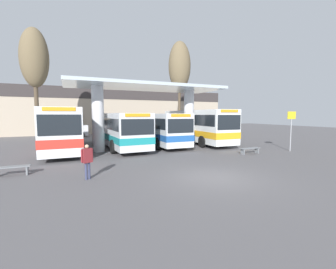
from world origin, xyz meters
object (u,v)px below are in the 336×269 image
waiting_bench_mid_platform (250,149)px  parked_car_street (71,129)px  pedestrian_waiting (87,158)px  transit_bus_left_bay (63,127)px  transit_bus_center_bay (118,128)px  transit_bus_right_bay (157,127)px  poplar_tree_behind_right (34,59)px  transit_bus_far_right_bay (195,125)px  poplar_tree_behind_left (180,67)px  waiting_bench_near_pillar (11,169)px  info_sign_platform (291,123)px

waiting_bench_mid_platform → parked_car_street: bearing=122.6°
waiting_bench_mid_platform → pedestrian_waiting: pedestrian_waiting is taller
transit_bus_left_bay → transit_bus_center_bay: bearing=-179.9°
transit_bus_right_bay → poplar_tree_behind_right: (-10.91, 5.88, 6.83)m
transit_bus_far_right_bay → transit_bus_left_bay: bearing=1.7°
waiting_bench_mid_platform → poplar_tree_behind_right: (-15.44, 13.71, 8.20)m
transit_bus_left_bay → pedestrian_waiting: transit_bus_left_bay is taller
transit_bus_right_bay → waiting_bench_mid_platform: bearing=120.0°
transit_bus_far_right_bay → pedestrian_waiting: (-11.61, -9.98, -0.91)m
transit_bus_right_bay → transit_bus_far_right_bay: bearing=-179.7°
transit_bus_right_bay → parked_car_street: size_ratio=2.45×
waiting_bench_mid_platform → parked_car_street: 22.86m
waiting_bench_mid_platform → pedestrian_waiting: size_ratio=1.08×
transit_bus_right_bay → poplar_tree_behind_left: poplar_tree_behind_left is taller
transit_bus_center_bay → pedestrian_waiting: bearing=68.8°
waiting_bench_near_pillar → pedestrian_waiting: (3.36, -2.13, 0.65)m
info_sign_platform → poplar_tree_behind_left: poplar_tree_behind_left is taller
info_sign_platform → pedestrian_waiting: (-15.76, -1.83, -1.29)m
parked_car_street → transit_bus_center_bay: bearing=-72.0°
transit_bus_right_bay → pedestrian_waiting: bearing=54.0°
transit_bus_right_bay → parked_car_street: transit_bus_right_bay is taller
transit_bus_far_right_bay → parked_car_street: (-12.17, 11.39, -0.82)m
transit_bus_center_bay → info_sign_platform: 14.80m
transit_bus_left_bay → poplar_tree_behind_left: 15.88m
waiting_bench_near_pillar → poplar_tree_behind_right: (-0.33, 13.71, 8.21)m
transit_bus_right_bay → transit_bus_center_bay: bearing=-0.4°
waiting_bench_mid_platform → poplar_tree_behind_right: poplar_tree_behind_right is taller
transit_bus_far_right_bay → pedestrian_waiting: bearing=42.4°
waiting_bench_mid_platform → pedestrian_waiting: bearing=-169.8°
transit_bus_far_right_bay → transit_bus_center_bay: bearing=1.7°
pedestrian_waiting → poplar_tree_behind_left: (12.18, 14.89, 7.95)m
info_sign_platform → parked_car_street: info_sign_platform is taller
poplar_tree_behind_left → transit_bus_left_bay: bearing=-159.8°
poplar_tree_behind_left → waiting_bench_mid_platform: bearing=-91.9°
transit_bus_right_bay → parked_car_street: (-7.79, 11.42, -0.64)m
parked_car_street → transit_bus_right_bay: bearing=-56.9°
transit_bus_far_right_bay → info_sign_platform: 9.15m
poplar_tree_behind_right → parked_car_street: size_ratio=2.73×
transit_bus_right_bay → info_sign_platform: 11.79m
transit_bus_left_bay → poplar_tree_behind_left: (13.38, 4.91, 7.01)m
info_sign_platform → transit_bus_left_bay: bearing=154.4°
waiting_bench_near_pillar → parked_car_street: size_ratio=0.39×
waiting_bench_mid_platform → transit_bus_center_bay: bearing=136.8°
transit_bus_far_right_bay → poplar_tree_behind_left: bearing=-95.0°
transit_bus_left_bay → parked_car_street: transit_bus_left_bay is taller
transit_bus_center_bay → waiting_bench_near_pillar: size_ratio=7.03×
waiting_bench_near_pillar → waiting_bench_mid_platform: same height
poplar_tree_behind_left → parked_car_street: 16.31m
waiting_bench_near_pillar → poplar_tree_behind_left: 21.87m
transit_bus_right_bay → poplar_tree_behind_right: poplar_tree_behind_right is taller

